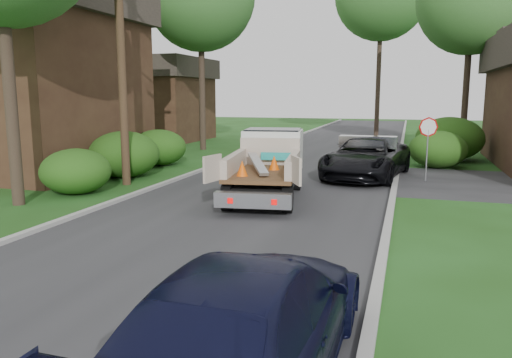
{
  "coord_description": "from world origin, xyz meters",
  "views": [
    {
      "loc": [
        4.48,
        -11.11,
        3.31
      ],
      "look_at": [
        0.83,
        0.82,
        1.2
      ],
      "focal_mm": 35.0,
      "sensor_mm": 36.0,
      "label": 1
    }
  ],
  "objects": [
    {
      "name": "hedge_left_c",
      "position": [
        -6.8,
        10.0,
        0.85
      ],
      "size": [
        2.6,
        2.6,
        1.7
      ],
      "primitive_type": "ellipsoid",
      "color": "#1B4810",
      "rests_on": "ground"
    },
    {
      "name": "utility_pole",
      "position": [
        -5.48,
        4.98,
        5.17
      ],
      "size": [
        2.42,
        1.25,
        10.0
      ],
      "color": "#382619",
      "rests_on": "ground"
    },
    {
      "name": "navy_suv",
      "position": [
        2.82,
        -6.0,
        0.76
      ],
      "size": [
        2.22,
        5.28,
        1.52
      ],
      "primitive_type": "imported",
      "rotation": [
        0.0,
        0.0,
        3.13
      ],
      "color": "black",
      "rests_on": "ground"
    },
    {
      "name": "hedge_left_a",
      "position": [
        -6.2,
        3.0,
        0.77
      ],
      "size": [
        2.34,
        2.34,
        1.53
      ],
      "primitive_type": "ellipsoid",
      "color": "#1B4810",
      "rests_on": "ground"
    },
    {
      "name": "tree_right_far",
      "position": [
        7.5,
        20.0,
        8.48
      ],
      "size": [
        6.0,
        6.0,
        11.5
      ],
      "color": "#2D2119",
      "rests_on": "ground"
    },
    {
      "name": "curb_left",
      "position": [
        -4.1,
        10.0,
        0.06
      ],
      "size": [
        0.2,
        90.0,
        0.12
      ],
      "primitive_type": "cube",
      "color": "#9E9E99",
      "rests_on": "ground"
    },
    {
      "name": "curb_right",
      "position": [
        4.1,
        10.0,
        0.06
      ],
      "size": [
        0.2,
        90.0,
        0.12
      ],
      "primitive_type": "cube",
      "color": "#9E9E99",
      "rests_on": "ground"
    },
    {
      "name": "black_pickup",
      "position": [
        2.91,
        9.26,
        0.81
      ],
      "size": [
        3.54,
        6.17,
        1.62
      ],
      "primitive_type": "imported",
      "rotation": [
        0.0,
        0.0,
        -0.15
      ],
      "color": "black",
      "rests_on": "ground"
    },
    {
      "name": "flatbed_truck",
      "position": [
        0.05,
        4.9,
        1.16
      ],
      "size": [
        3.1,
        5.88,
        2.13
      ],
      "rotation": [
        0.0,
        0.0,
        0.14
      ],
      "color": "black",
      "rests_on": "ground"
    },
    {
      "name": "road",
      "position": [
        0.0,
        10.0,
        0.0
      ],
      "size": [
        8.0,
        90.0,
        0.02
      ],
      "primitive_type": "cube",
      "color": "#28282B",
      "rests_on": "ground"
    },
    {
      "name": "hedge_left_b",
      "position": [
        -6.5,
        6.5,
        0.94
      ],
      "size": [
        2.86,
        2.86,
        1.87
      ],
      "primitive_type": "ellipsoid",
      "color": "#1B4810",
      "rests_on": "ground"
    },
    {
      "name": "stop_sign",
      "position": [
        5.2,
        9.0,
        1.78
      ],
      "size": [
        0.71,
        0.32,
        2.48
      ],
      "color": "slate",
      "rests_on": "ground"
    },
    {
      "name": "hedge_right_a",
      "position": [
        5.8,
        13.0,
        0.85
      ],
      "size": [
        2.6,
        2.6,
        1.7
      ],
      "primitive_type": "ellipsoid",
      "color": "#1B4810",
      "rests_on": "ground"
    },
    {
      "name": "hedge_right_b",
      "position": [
        6.5,
        16.0,
        1.1
      ],
      "size": [
        3.38,
        3.38,
        2.21
      ],
      "primitive_type": "ellipsoid",
      "color": "#1B4810",
      "rests_on": "ground"
    },
    {
      "name": "ground",
      "position": [
        0.0,
        0.0,
        0.0
      ],
      "size": [
        120.0,
        120.0,
        0.0
      ],
      "primitive_type": "plane",
      "color": "#1D4212",
      "rests_on": "ground"
    },
    {
      "name": "house_left_far",
      "position": [
        -13.5,
        22.0,
        3.05
      ],
      "size": [
        7.56,
        7.56,
        6.0
      ],
      "color": "#372116",
      "rests_on": "ground"
    },
    {
      "name": "house_left_near",
      "position": [
        -12.0,
        7.0,
        4.28
      ],
      "size": [
        9.72,
        8.64,
        8.4
      ],
      "color": "#372116",
      "rests_on": "ground"
    }
  ]
}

